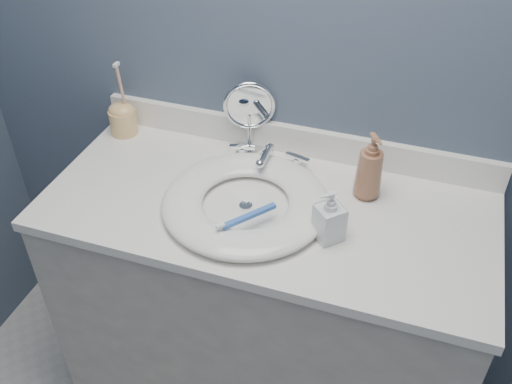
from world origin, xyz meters
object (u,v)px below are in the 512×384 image
at_px(soap_bottle_amber, 370,166).
at_px(toothbrush_holder, 123,117).
at_px(makeup_mirror, 249,113).
at_px(soap_bottle_clear, 330,215).

xyz_separation_m(soap_bottle_amber, toothbrush_holder, (-0.79, 0.07, -0.04)).
height_order(soap_bottle_amber, toothbrush_holder, toothbrush_holder).
bearing_deg(makeup_mirror, soap_bottle_clear, -64.80).
relative_size(makeup_mirror, toothbrush_holder, 0.93).
bearing_deg(soap_bottle_clear, toothbrush_holder, -155.63).
distance_m(soap_bottle_amber, soap_bottle_clear, 0.21).
relative_size(soap_bottle_clear, toothbrush_holder, 0.59).
xyz_separation_m(makeup_mirror, soap_bottle_clear, (0.32, -0.31, -0.05)).
bearing_deg(soap_bottle_clear, makeup_mirror, -179.83).
xyz_separation_m(makeup_mirror, soap_bottle_amber, (0.38, -0.11, -0.03)).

